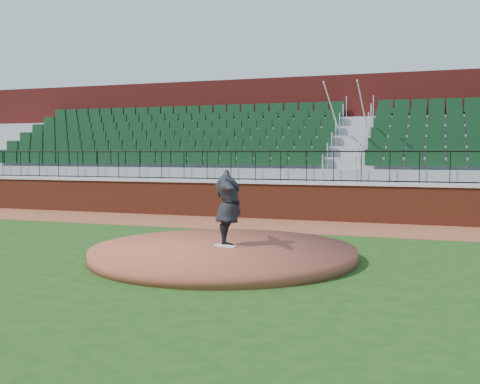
% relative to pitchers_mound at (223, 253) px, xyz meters
% --- Properties ---
extents(ground, '(90.00, 90.00, 0.00)m').
position_rel_pitchers_mound_xyz_m(ground, '(-0.26, 0.35, -0.12)').
color(ground, '#1A3F12').
rests_on(ground, ground).
extents(warning_track, '(34.00, 3.20, 0.01)m').
position_rel_pitchers_mound_xyz_m(warning_track, '(-0.26, 5.75, -0.12)').
color(warning_track, brown).
rests_on(warning_track, ground).
extents(field_wall, '(34.00, 0.35, 1.20)m').
position_rel_pitchers_mound_xyz_m(field_wall, '(-0.26, 7.35, 0.47)').
color(field_wall, maroon).
rests_on(field_wall, ground).
extents(wall_cap, '(34.00, 0.45, 0.10)m').
position_rel_pitchers_mound_xyz_m(wall_cap, '(-0.26, 7.35, 1.12)').
color(wall_cap, '#B7B7B7').
rests_on(wall_cap, field_wall).
extents(wall_railing, '(34.00, 0.05, 1.00)m').
position_rel_pitchers_mound_xyz_m(wall_railing, '(-0.26, 7.35, 1.67)').
color(wall_railing, black).
rests_on(wall_railing, wall_cap).
extents(seating_stands, '(34.00, 5.10, 4.60)m').
position_rel_pitchers_mound_xyz_m(seating_stands, '(-0.26, 10.07, 2.18)').
color(seating_stands, gray).
rests_on(seating_stands, ground).
extents(concourse_wall, '(34.00, 0.50, 5.50)m').
position_rel_pitchers_mound_xyz_m(concourse_wall, '(-0.26, 12.87, 2.62)').
color(concourse_wall, maroon).
rests_on(concourse_wall, ground).
extents(pitchers_mound, '(5.66, 5.66, 0.25)m').
position_rel_pitchers_mound_xyz_m(pitchers_mound, '(0.00, 0.00, 0.00)').
color(pitchers_mound, brown).
rests_on(pitchers_mound, ground).
extents(pitching_rubber, '(0.53, 0.25, 0.03)m').
position_rel_pitchers_mound_xyz_m(pitching_rubber, '(0.03, 0.05, 0.14)').
color(pitching_rubber, silver).
rests_on(pitching_rubber, pitchers_mound).
extents(pitcher, '(1.48, 2.04, 1.65)m').
position_rel_pitchers_mound_xyz_m(pitcher, '(0.02, 0.25, 0.95)').
color(pitcher, black).
rests_on(pitcher, pitchers_mound).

